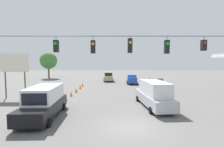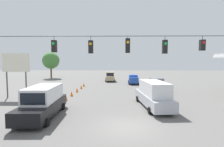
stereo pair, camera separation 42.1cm
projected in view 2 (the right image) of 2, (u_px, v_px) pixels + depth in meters
The scene contains 15 objects.
ground_plane at pixel (127, 127), 12.67m from camera, with size 140.00×140.00×0.00m, color #605E5B.
overhead_signal_span at pixel (127, 61), 12.66m from camera, with size 24.06×0.38×7.54m.
pickup_truck_tan_withflow_deep at pixel (110, 77), 40.33m from camera, with size 2.32×5.50×2.12m.
sedan_blue_oncoming_deep at pixel (133, 79), 35.61m from camera, with size 2.14×3.98×1.86m.
box_truck_silver_crossing_near at pixel (153, 94), 17.93m from camera, with size 2.85×7.58×2.69m.
box_truck_black_parked_shoulder at pixel (43, 102), 14.97m from camera, with size 2.68×6.80×2.61m.
pickup_truck_grey_oncoming_far at pixel (157, 86), 26.39m from camera, with size 2.43×5.49×2.12m.
traffic_cone_nearest at pixel (58, 104), 18.00m from camera, with size 0.39×0.39×0.67m, color orange.
traffic_cone_second at pixel (66, 98), 20.94m from camera, with size 0.39×0.39×0.67m, color orange.
traffic_cone_third at pixel (72, 94), 23.53m from camera, with size 0.39×0.39×0.67m, color orange.
traffic_cone_fourth at pixel (77, 90), 26.45m from camera, with size 0.39×0.39×0.67m, color orange.
traffic_cone_fifth at pixel (81, 87), 29.48m from camera, with size 0.39×0.39×0.67m, color orange.
traffic_cone_farthest at pixel (84, 85), 32.17m from camera, with size 0.39×0.39×0.67m, color orange.
roadside_billboard at pixel (16, 66), 22.37m from camera, with size 3.56×0.16×5.72m.
tree_horizon_left at pixel (51, 61), 46.93m from camera, with size 4.47×4.47×6.97m.
Camera 2 is at (0.91, 12.35, 4.86)m, focal length 28.00 mm.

